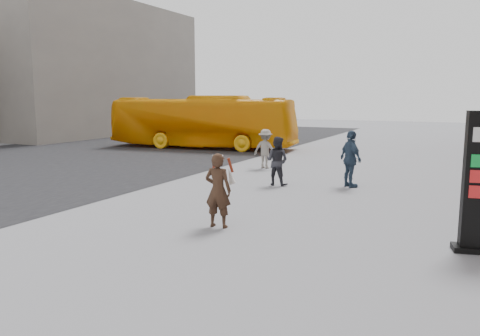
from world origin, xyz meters
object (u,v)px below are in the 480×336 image
at_px(pedestrian_b, 265,149).
at_px(pedestrian_c, 351,159).
at_px(woman, 218,189).
at_px(bus, 202,122).
at_px(pedestrian_a, 277,161).

xyz_separation_m(pedestrian_b, pedestrian_c, (4.04, -2.48, 0.12)).
distance_m(woman, bus, 16.50).
xyz_separation_m(pedestrian_a, pedestrian_c, (2.26, 0.70, 0.11)).
height_order(pedestrian_a, pedestrian_b, pedestrian_a).
relative_size(woman, bus, 0.16).
bearing_deg(pedestrian_a, pedestrian_b, -56.08).
relative_size(bus, pedestrian_b, 6.67).
relative_size(woman, pedestrian_a, 1.04).
height_order(pedestrian_b, pedestrian_c, pedestrian_c).
bearing_deg(woman, pedestrian_a, -88.32).
bearing_deg(pedestrian_c, pedestrian_b, 12.96).
distance_m(pedestrian_a, pedestrian_c, 2.37).
xyz_separation_m(bus, pedestrian_b, (6.27, -5.51, -0.68)).
bearing_deg(bus, pedestrian_b, -137.88).
bearing_deg(woman, pedestrian_c, -110.51).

